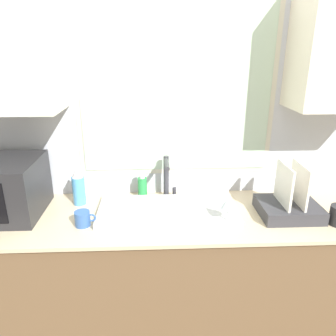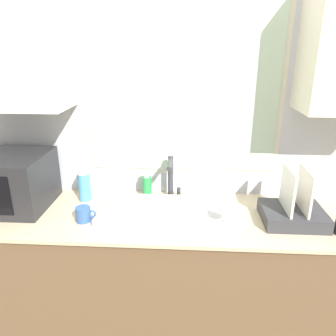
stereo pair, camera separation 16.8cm
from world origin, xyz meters
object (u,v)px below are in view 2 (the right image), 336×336
Objects in this scene: faucet at (171,175)px; wine_glass at (227,207)px; microwave at (11,181)px; spray_bottle at (84,183)px; mug_near_sink at (84,214)px; soap_bottle at (147,186)px; dish_rack at (293,211)px.

wine_glass is at bearing -48.29° from faucet.
spray_bottle is at bearing 14.35° from microwave.
faucet is 0.52m from spray_bottle.
spray_bottle is (0.39, 0.10, -0.04)m from microwave.
microwave is at bearing 161.26° from mug_near_sink.
faucet is at bearing 5.27° from spray_bottle.
mug_near_sink is (-0.30, -0.32, -0.03)m from soap_bottle.
microwave reaches higher than wine_glass.
faucet is 0.63× the size of microwave.
spray_bottle is 1.40× the size of soap_bottle.
microwave is 1.83× the size of spray_bottle.
soap_bottle is at bearing 47.28° from mug_near_sink.
mug_near_sink is at bearing -18.74° from microwave.
dish_rack is at bearing 3.44° from mug_near_sink.
mug_near_sink is 0.74m from wine_glass.
dish_rack is 1.10m from mug_near_sink.
faucet is 1.61× the size of soap_bottle.
dish_rack reaches higher than wine_glass.
wine_glass is at bearing -19.31° from spray_bottle.
faucet is at bearing -7.38° from soap_bottle.
spray_bottle reaches higher than wine_glass.
dish_rack is 1.95× the size of soap_bottle.
faucet is at bearing 34.16° from mug_near_sink.
soap_bottle is at bearing 172.62° from faucet.
dish_rack reaches higher than spray_bottle.
wine_glass is at bearing -8.74° from microwave.
faucet is at bearing 9.24° from microwave.
mug_near_sink is at bearing -176.56° from dish_rack.
wine_glass is (-0.36, -0.09, 0.06)m from dish_rack.
microwave is 2.57× the size of soap_bottle.
faucet is 0.83× the size of dish_rack.
wine_glass reaches higher than mug_near_sink.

